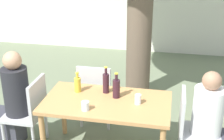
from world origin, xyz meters
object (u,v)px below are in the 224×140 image
Objects in this scene: drinking_glass_0 at (138,99)px; patio_chair_0 at (30,110)px; dining_table_front at (107,108)px; person_seated_1 at (214,129)px; wine_bottle_0 at (116,88)px; drinking_glass_1 at (85,106)px; person_seated_0 at (11,105)px; oil_cruet_1 at (78,84)px; wine_bottle_2 at (106,83)px; patio_chair_1 at (191,127)px; patio_chair_2 at (96,92)px.

patio_chair_0 is at bearing -179.73° from drinking_glass_0.
person_seated_1 is (1.18, -0.00, -0.12)m from dining_table_front.
drinking_glass_1 is (-0.26, -0.35, -0.07)m from wine_bottle_0.
person_seated_0 reaches higher than patio_chair_0.
oil_cruet_1 reaches higher than dining_table_front.
wine_bottle_2 reaches higher than patio_chair_0.
dining_table_front is 0.95m from patio_chair_1.
patio_chair_0 is at bearing 43.51° from patio_chair_2.
dining_table_front is at bearing 90.00° from patio_chair_1.
drinking_glass_1 is at bearing 102.19° from patio_chair_1.
patio_chair_0 is 2.11m from person_seated_1.
person_seated_1 is 4.75× the size of oil_cruet_1.
drinking_glass_0 is (0.40, -0.20, -0.07)m from wine_bottle_2.
wine_bottle_2 is at bearing 104.28° from dining_table_front.
patio_chair_2 reaches higher than drinking_glass_1.
person_seated_1 is 0.87m from drinking_glass_0.
patio_chair_0 is 0.77× the size of person_seated_1.
patio_chair_0 is 0.24m from person_seated_0.
drinking_glass_0 is at bearing -21.46° from wine_bottle_0.
patio_chair_2 is (-0.28, 0.62, -0.13)m from dining_table_front.
oil_cruet_1 is at bearing 77.67° from patio_chair_2.
person_seated_0 reaches higher than drinking_glass_1.
person_seated_1 reaches higher than dining_table_front.
patio_chair_1 is 0.73× the size of person_seated_0.
drinking_glass_1 is (-1.35, -0.24, 0.26)m from person_seated_1.
drinking_glass_0 is at bearing 135.56° from patio_chair_2.
oil_cruet_1 reaches higher than patio_chair_2.
wine_bottle_0 is (0.37, -0.51, 0.33)m from patio_chair_2.
patio_chair_2 is at bearing 114.40° from dining_table_front.
wine_bottle_0 reaches higher than dining_table_front.
wine_bottle_0 reaches higher than drinking_glass_0.
person_seated_0 reaches higher than wine_bottle_2.
wine_bottle_2 is (-1.23, 0.21, 0.33)m from person_seated_1.
patio_chair_2 is 0.56m from oil_cruet_1.
person_seated_0 is (-0.89, -0.62, 0.04)m from patio_chair_2.
dining_table_front is at bearing -23.14° from oil_cruet_1.
patio_chair_1 is at bearing -7.06° from oil_cruet_1.
person_seated_1 is 3.59× the size of wine_bottle_2.
oil_cruet_1 reaches higher than drinking_glass_0.
drinking_glass_0 is (0.35, 0.01, 0.14)m from dining_table_front.
person_seated_1 is at bearing -5.99° from oil_cruet_1.
oil_cruet_1 reaches higher than drinking_glass_1.
person_seated_1 is at bearing 10.09° from drinking_glass_1.
patio_chair_2 is 1.09m from person_seated_0.
drinking_glass_0 is at bearing 0.99° from dining_table_front.
person_seated_1 reaches higher than drinking_glass_0.
drinking_glass_1 is (0.11, -0.86, 0.26)m from patio_chair_2.
dining_table_front is at bearing 90.00° from person_seated_0.
patio_chair_2 is 0.91m from drinking_glass_1.
drinking_glass_0 is (0.73, -0.16, -0.04)m from oil_cruet_1.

